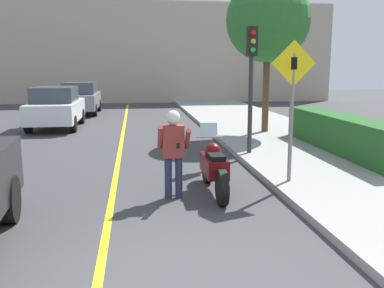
% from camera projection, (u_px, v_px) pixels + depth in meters
% --- Properties ---
extents(ground_plane, '(80.00, 80.00, 0.00)m').
position_uv_depth(ground_plane, '(150.00, 286.00, 4.86)').
color(ground_plane, '#38383A').
extents(sidewalk_curb, '(4.40, 44.00, 0.14)m').
position_uv_depth(sidewalk_curb, '(363.00, 178.00, 9.38)').
color(sidewalk_curb, gray).
rests_on(sidewalk_curb, ground).
extents(road_center_line, '(0.12, 36.00, 0.01)m').
position_uv_depth(road_center_line, '(117.00, 167.00, 10.64)').
color(road_center_line, yellow).
rests_on(road_center_line, ground).
extents(building_backdrop, '(28.00, 1.20, 6.88)m').
position_uv_depth(building_backdrop, '(136.00, 53.00, 29.61)').
color(building_backdrop, '#B2A38E').
rests_on(building_backdrop, ground).
extents(motorcycle, '(0.62, 2.26, 1.32)m').
position_uv_depth(motorcycle, '(214.00, 167.00, 8.39)').
color(motorcycle, black).
rests_on(motorcycle, ground).
extents(person_biker, '(0.59, 0.46, 1.68)m').
position_uv_depth(person_biker, '(173.00, 145.00, 7.96)').
color(person_biker, '#282D4C').
rests_on(person_biker, ground).
extents(crossing_sign, '(0.91, 0.08, 2.84)m').
position_uv_depth(crossing_sign, '(292.00, 98.00, 8.55)').
color(crossing_sign, slate).
rests_on(crossing_sign, sidewalk_curb).
extents(traffic_light, '(0.26, 0.30, 3.36)m').
position_uv_depth(traffic_light, '(251.00, 66.00, 11.34)').
color(traffic_light, '#2D2D30').
rests_on(traffic_light, sidewalk_curb).
extents(hedge_row, '(0.90, 5.95, 0.98)m').
position_uv_depth(hedge_row, '(342.00, 133.00, 11.95)').
color(hedge_row, '#235623').
rests_on(hedge_row, sidewalk_curb).
extents(street_tree, '(2.95, 2.95, 5.42)m').
position_uv_depth(street_tree, '(268.00, 20.00, 14.96)').
color(street_tree, brown).
rests_on(street_tree, sidewalk_curb).
extents(parked_car_white, '(1.88, 4.20, 1.68)m').
position_uv_depth(parked_car_white, '(56.00, 107.00, 17.34)').
color(parked_car_white, black).
rests_on(parked_car_white, ground).
extents(parked_car_grey, '(1.88, 4.20, 1.68)m').
position_uv_depth(parked_car_grey, '(80.00, 98.00, 22.56)').
color(parked_car_grey, black).
rests_on(parked_car_grey, ground).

